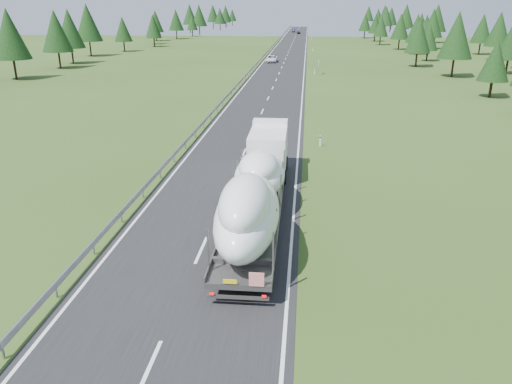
# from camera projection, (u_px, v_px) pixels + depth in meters

# --- Properties ---
(ground) EXTENTS (400.00, 400.00, 0.00)m
(ground) POSITION_uv_depth(u_px,v_px,m) (149.00, 369.00, 17.29)
(ground) COLOR #2C4316
(ground) RESTS_ON ground
(road_surface) EXTENTS (10.00, 400.00, 0.02)m
(road_surface) POSITION_uv_depth(u_px,v_px,m) (284.00, 62.00, 110.47)
(road_surface) COLOR black
(road_surface) RESTS_ON ground
(guardrail) EXTENTS (0.10, 400.00, 0.76)m
(guardrail) POSITION_uv_depth(u_px,v_px,m) (260.00, 59.00, 110.70)
(guardrail) COLOR slate
(guardrail) RESTS_ON ground
(marker_posts) EXTENTS (0.13, 350.08, 1.00)m
(marker_posts) POSITION_uv_depth(u_px,v_px,m) (312.00, 43.00, 160.93)
(marker_posts) COLOR silver
(marker_posts) RESTS_ON ground
(highway_sign) EXTENTS (0.08, 0.90, 2.60)m
(highway_sign) POSITION_uv_depth(u_px,v_px,m) (319.00, 64.00, 90.54)
(highway_sign) COLOR slate
(highway_sign) RESTS_ON ground
(tree_line_right) EXTENTS (27.72, 346.22, 12.48)m
(tree_line_right) POSITION_uv_depth(u_px,v_px,m) (444.00, 26.00, 127.65)
(tree_line_right) COLOR black
(tree_line_right) RESTS_ON ground
(tree_line_left) EXTENTS (15.82, 345.63, 12.60)m
(tree_line_left) POSITION_uv_depth(u_px,v_px,m) (143.00, 22.00, 149.43)
(tree_line_left) COLOR black
(tree_line_left) RESTS_ON ground
(boat_truck) EXTENTS (3.10, 20.35, 4.71)m
(boat_truck) POSITION_uv_depth(u_px,v_px,m) (256.00, 185.00, 27.87)
(boat_truck) COLOR white
(boat_truck) RESTS_ON ground
(distant_van) EXTENTS (2.60, 5.37, 1.47)m
(distant_van) POSITION_uv_depth(u_px,v_px,m) (272.00, 59.00, 110.58)
(distant_van) COLOR white
(distant_van) RESTS_ON ground
(distant_car_dark) EXTENTS (1.91, 3.92, 1.29)m
(distant_car_dark) POSITION_uv_depth(u_px,v_px,m) (299.00, 32.00, 221.36)
(distant_car_dark) COLOR black
(distant_car_dark) RESTS_ON ground
(distant_car_blue) EXTENTS (1.56, 4.40, 1.44)m
(distant_car_blue) POSITION_uv_depth(u_px,v_px,m) (294.00, 31.00, 235.33)
(distant_car_blue) COLOR #171C42
(distant_car_blue) RESTS_ON ground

